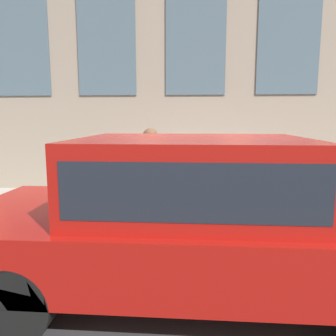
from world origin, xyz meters
TOP-DOWN VIEW (x-y plane):
  - ground_plane at (0.00, 0.00)m, footprint 80.00×80.00m
  - sidewalk at (1.39, 0.00)m, footprint 2.78×60.00m
  - fire_hydrant at (0.37, 0.13)m, footprint 0.37×0.47m
  - person at (0.54, 0.72)m, footprint 0.37×0.24m
  - parked_car_red_near at (-1.48, 0.03)m, footprint 1.94×4.58m

SIDE VIEW (x-z plane):
  - ground_plane at x=0.00m, z-range 0.00..0.00m
  - sidewalk at x=1.39m, z-range 0.00..0.13m
  - fire_hydrant at x=0.37m, z-range 0.14..0.89m
  - parked_car_red_near at x=-1.48m, z-range 0.08..1.69m
  - person at x=0.54m, z-range 0.28..1.80m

